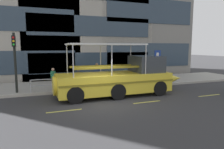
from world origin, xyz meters
The scene contains 12 objects.
ground_plane centered at (0.00, 0.00, 0.00)m, with size 120.00×120.00×0.00m, color #333335.
sidewalk centered at (0.00, 5.60, 0.09)m, with size 32.00×4.80×0.18m, color #99968E.
curb_edge centered at (0.00, 3.11, 0.09)m, with size 32.00×0.18×0.18m, color #B2ADA3.
lane_centreline centered at (0.00, -1.02, 0.00)m, with size 25.80×0.12×0.01m.
curb_guardrail centered at (1.67, 3.45, 0.75)m, with size 11.46×0.09×0.86m.
traffic_light_pole centered at (-4.89, 3.60, 2.59)m, with size 0.24×0.46×3.98m.
parking_sign centered at (6.19, 3.82, 2.06)m, with size 0.60×0.12×2.78m.
duck_tour_boat centered at (1.75, 1.29, 1.12)m, with size 9.38×2.61×3.45m.
pedestrian_near_bow centered at (4.50, 4.06, 1.17)m, with size 0.45×0.27×1.64m.
pedestrian_mid_left centered at (1.02, 4.63, 1.24)m, with size 0.48×0.29×1.76m.
pedestrian_mid_right centered at (-0.50, 4.60, 1.08)m, with size 0.20×0.43×1.50m.
pedestrian_near_stern centered at (-2.44, 4.38, 1.09)m, with size 0.37×0.29×1.50m.
Camera 1 is at (-3.73, -11.36, 3.22)m, focal length 33.08 mm.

